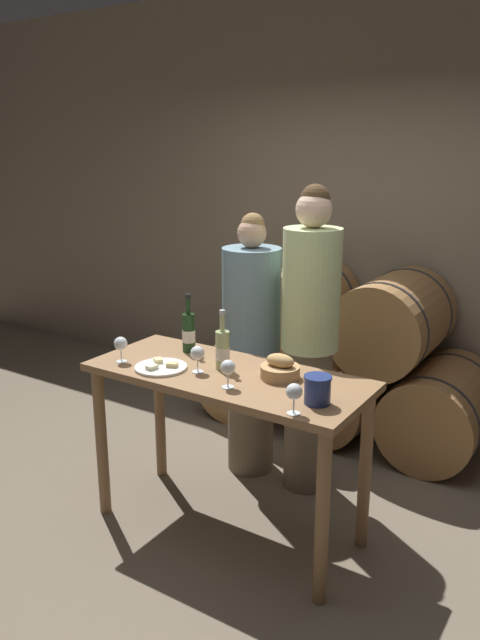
{
  "coord_description": "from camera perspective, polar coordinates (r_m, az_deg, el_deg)",
  "views": [
    {
      "loc": [
        1.68,
        -2.48,
        2.04
      ],
      "look_at": [
        0.0,
        0.12,
        1.16
      ],
      "focal_mm": 35.0,
      "sensor_mm": 36.0,
      "label": 1
    }
  ],
  "objects": [
    {
      "name": "wine_bottle_white",
      "position": [
        3.22,
        -1.61,
        -2.7
      ],
      "size": [
        0.07,
        0.07,
        0.32
      ],
      "color": "#ADBC7F",
      "rests_on": "tasting_table"
    },
    {
      "name": "person_right",
      "position": [
        3.64,
        6.39,
        -1.79
      ],
      "size": [
        0.33,
        0.33,
        1.83
      ],
      "color": "#756651",
      "rests_on": "ground_plane"
    },
    {
      "name": "bread_basket",
      "position": [
        3.12,
        3.69,
        -4.48
      ],
      "size": [
        0.2,
        0.2,
        0.13
      ],
      "color": "tan",
      "rests_on": "tasting_table"
    },
    {
      "name": "stone_wall_back",
      "position": [
        4.82,
        12.51,
        10.28
      ],
      "size": [
        10.0,
        0.12,
        3.2
      ],
      "color": "gray",
      "rests_on": "ground_plane"
    },
    {
      "name": "wine_bottle_red",
      "position": [
        3.49,
        -4.72,
        -1.11
      ],
      "size": [
        0.07,
        0.07,
        0.33
      ],
      "color": "#193819",
      "rests_on": "tasting_table"
    },
    {
      "name": "ground_plane",
      "position": [
        3.62,
        -1.12,
        -18.4
      ],
      "size": [
        10.0,
        10.0,
        0.0
      ],
      "primitive_type": "plane",
      "color": "#726654"
    },
    {
      "name": "barrel_stack",
      "position": [
        4.56,
        9.33,
        -3.56
      ],
      "size": [
        2.08,
        0.83,
        1.2
      ],
      "color": "#9E7042",
      "rests_on": "ground_plane"
    },
    {
      "name": "tasting_table",
      "position": [
        3.25,
        -1.2,
        -7.25
      ],
      "size": [
        1.47,
        0.62,
        0.91
      ],
      "color": "olive",
      "rests_on": "ground_plane"
    },
    {
      "name": "wine_glass_far_left",
      "position": [
        3.38,
        -10.86,
        -2.19
      ],
      "size": [
        0.07,
        0.07,
        0.14
      ],
      "color": "white",
      "rests_on": "tasting_table"
    },
    {
      "name": "wine_glass_center",
      "position": [
        2.97,
        -1.12,
        -4.41
      ],
      "size": [
        0.07,
        0.07,
        0.14
      ],
      "color": "white",
      "rests_on": "tasting_table"
    },
    {
      "name": "blue_crock",
      "position": [
        2.83,
        7.1,
        -6.25
      ],
      "size": [
        0.13,
        0.13,
        0.13
      ],
      "color": "navy",
      "rests_on": "tasting_table"
    },
    {
      "name": "cheese_plate",
      "position": [
        3.27,
        -7.25,
        -4.28
      ],
      "size": [
        0.27,
        0.27,
        0.04
      ],
      "color": "white",
      "rests_on": "tasting_table"
    },
    {
      "name": "wine_glass_left",
      "position": [
        3.18,
        -3.91,
        -3.09
      ],
      "size": [
        0.07,
        0.07,
        0.14
      ],
      "color": "white",
      "rests_on": "tasting_table"
    },
    {
      "name": "person_left",
      "position": [
        3.86,
        1.04,
        -2.37
      ],
      "size": [
        0.36,
        0.36,
        1.65
      ],
      "color": "#756651",
      "rests_on": "ground_plane"
    },
    {
      "name": "wine_glass_right",
      "position": [
        2.7,
        4.96,
        -6.62
      ],
      "size": [
        0.07,
        0.07,
        0.14
      ],
      "color": "white",
      "rests_on": "tasting_table"
    }
  ]
}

